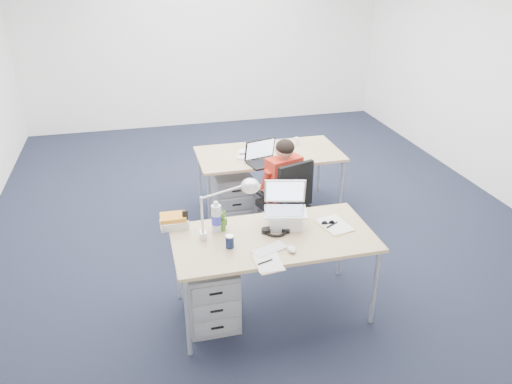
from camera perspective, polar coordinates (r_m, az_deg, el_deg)
floor at (r=5.82m, az=-0.01°, el=-2.54°), size 7.00×7.00×0.00m
room at (r=5.22m, az=-0.01°, el=14.20°), size 6.02×7.02×2.80m
desk_near at (r=4.00m, az=2.01°, el=-5.66°), size 1.60×0.80×0.73m
desk_far at (r=5.62m, az=1.50°, el=4.07°), size 1.60×0.80×0.73m
office_chair at (r=5.16m, az=3.23°, el=-3.17°), size 0.76×0.76×0.96m
seated_person at (r=5.14m, az=2.36°, el=0.48°), size 0.47×0.67×1.13m
drawer_pedestal_near at (r=4.16m, az=-5.15°, el=-11.26°), size 0.40×0.50×0.55m
drawer_pedestal_far at (r=5.66m, az=-2.76°, el=-0.34°), size 0.40×0.50×0.55m
silver_laptop at (r=4.04m, az=3.40°, el=-1.68°), size 0.39×0.34×0.36m
wireless_keyboard at (r=3.80m, az=1.59°, el=-6.60°), size 0.30×0.21×0.01m
computer_mouse at (r=3.80m, az=4.08°, el=-6.52°), size 0.07×0.10×0.04m
headphones at (r=4.03m, az=2.29°, el=-4.38°), size 0.26×0.22×0.04m
can_koozie at (r=3.82m, az=-3.02°, el=-5.67°), size 0.08×0.08×0.10m
water_bottle at (r=4.00m, az=-4.55°, el=-2.80°), size 0.10×0.10×0.26m
bear_figurine at (r=4.03m, az=-3.94°, el=-3.27°), size 0.10×0.08×0.17m
book_stack at (r=4.14m, az=-9.37°, el=-3.29°), size 0.25×0.20×0.10m
cordless_phone at (r=4.11m, az=-8.09°, el=-3.07°), size 0.05×0.04×0.15m
papers_left at (r=3.66m, az=1.31°, el=-8.07°), size 0.19×0.27×0.01m
papers_right at (r=4.17m, az=8.92°, el=-3.81°), size 0.26×0.33×0.01m
sunglasses at (r=4.17m, az=8.24°, el=-3.58°), size 0.12×0.06×0.03m
desk_lamp at (r=3.87m, az=-4.05°, el=-1.90°), size 0.46×0.32×0.49m
dark_laptop at (r=5.25m, az=1.10°, el=4.52°), size 0.43×0.42×0.26m
far_cup at (r=5.84m, az=4.68°, el=5.81°), size 0.08×0.08×0.09m
far_papers at (r=5.54m, az=-1.01°, el=4.32°), size 0.30×0.36×0.01m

